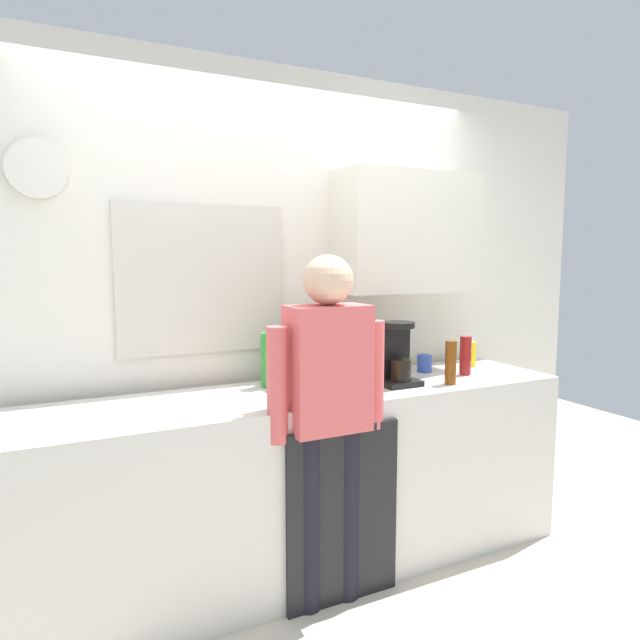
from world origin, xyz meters
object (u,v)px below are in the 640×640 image
Objects in this scene: cup_blue_mug at (424,363)px; mixing_bowl at (359,388)px; cup_terracotta_mug at (294,380)px; coffee_maker at (395,356)px; person_at_sink at (328,402)px; bottle_clear_soda at (270,360)px; bottle_green_wine at (290,355)px; bottle_amber_beer at (451,363)px; bottle_red_vinegar at (465,356)px; bottle_dark_sauce at (357,370)px; dish_soap at (471,354)px; potted_plant at (319,358)px.

mixing_bowl is at bearing -153.08° from cup_blue_mug.
coffee_maker is at bearing -12.51° from cup_terracotta_mug.
person_at_sink reaches higher than mixing_bowl.
bottle_green_wine is (0.13, 0.04, 0.01)m from bottle_clear_soda.
cup_terracotta_mug is 0.92× the size of cup_blue_mug.
bottle_green_wine reaches higher than bottle_amber_beer.
bottle_clear_soda is at bearing 168.93° from bottle_red_vinegar.
bottle_amber_beer is 2.30× the size of cup_blue_mug.
bottle_red_vinegar is 1.01m from cup_terracotta_mug.
bottle_dark_sauce is at bearing -163.57° from cup_blue_mug.
bottle_green_wine is 0.46m from mixing_bowl.
bottle_clear_soda reaches higher than bottle_red_vinegar.
mixing_bowl is (0.22, -0.26, -0.01)m from cup_terracotta_mug.
bottle_amber_beer is at bearing 0.48° from mixing_bowl.
bottle_green_wine is 1.00m from bottle_red_vinegar.
bottle_green_wine is 0.84m from bottle_amber_beer.
bottle_red_vinegar reaches higher than cup_terracotta_mug.
coffee_maker is 0.58m from person_at_sink.
bottle_green_wine is 0.19× the size of person_at_sink.
dish_soap is at bearing 14.89° from coffee_maker.
coffee_maker is 0.40m from potted_plant.
bottle_dark_sauce reaches higher than cup_blue_mug.
bottle_red_vinegar is at bearing -45.85° from cup_blue_mug.
dish_soap is 0.11× the size of person_at_sink.
bottle_amber_beer reaches higher than mixing_bowl.
coffee_maker reaches higher than dish_soap.
potted_plant is (-0.35, 0.20, -0.01)m from coffee_maker.
coffee_maker is at bearing 25.39° from mixing_bowl.
bottle_red_vinegar is 0.26m from dish_soap.
bottle_dark_sauce is 0.60× the size of bottle_green_wine.
bottle_dark_sauce is at bearing -43.62° from bottle_green_wine.
coffee_maker is 0.48m from bottle_red_vinegar.
potted_plant is at bearing 25.05° from cup_terracotta_mug.
potted_plant reaches higher than dish_soap.
bottle_clear_soda reaches higher than bottle_amber_beer.
cup_terracotta_mug is (-1.01, 0.11, -0.06)m from bottle_red_vinegar.
dish_soap is at bearing -1.03° from potted_plant.
person_at_sink is at bearing -165.71° from bottle_red_vinegar.
potted_plant is 1.02m from dish_soap.
bottle_red_vinegar is 1.00× the size of mixing_bowl.
cup_blue_mug is (0.80, -0.09, -0.10)m from bottle_green_wine.
coffee_maker reaches higher than bottle_dark_sauce.
potted_plant is at bearing 150.14° from coffee_maker.
cup_terracotta_mug is at bearing 161.71° from bottle_dark_sauce.
bottle_green_wine is at bearing 151.28° from bottle_amber_beer.
bottle_dark_sauce is 0.37m from bottle_green_wine.
cup_blue_mug is at bearing 26.92° from mixing_bowl.
cup_blue_mug is 0.67m from potted_plant.
coffee_maker reaches higher than cup_terracotta_mug.
coffee_maker is 1.83× the size of bottle_dark_sauce.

